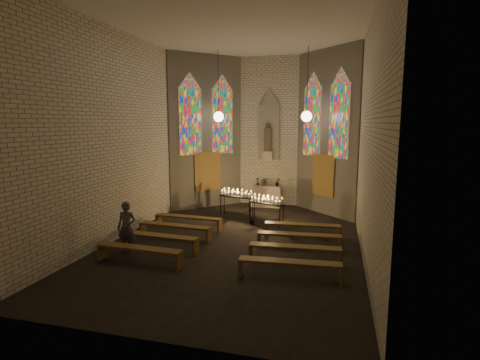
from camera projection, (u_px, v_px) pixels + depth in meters
The scene contains 18 objects.
floor at pixel (236, 241), 12.57m from camera, with size 12.00×12.00×0.00m, color black.
room at pixel (258, 128), 15.23m from camera, with size 8.22×12.43×7.00m.
altar at pixel (266, 196), 17.71m from camera, with size 1.40×0.60×1.00m, color beige.
flower_vase_left at pixel (258, 181), 17.69m from camera, with size 0.20×0.14×0.39m, color #4C723F.
flower_vase_center at pixel (265, 182), 17.65m from camera, with size 0.34×0.29×0.38m, color #4C723F.
flower_vase_right at pixel (278, 182), 17.38m from camera, with size 0.22×0.18×0.40m, color #4C723F.
aisle_flower_pot at pixel (252, 220), 14.63m from camera, with size 0.20×0.20×0.36m, color #4C723F.
votive_stand_left at pixel (236, 195), 15.71m from camera, with size 1.54×0.77×1.11m.
votive_stand_right at pixel (267, 201), 14.56m from camera, with size 1.46×0.87×1.06m.
pew_left_0 at pixel (188, 219), 13.93m from camera, with size 2.60×0.53×0.50m.
pew_right_0 at pixel (302, 226), 12.88m from camera, with size 2.60×0.53×0.50m.
pew_left_1 at pixel (175, 227), 12.78m from camera, with size 2.60×0.53×0.50m.
pew_right_1 at pixel (299, 237), 11.74m from camera, with size 2.60×0.53×0.50m.
pew_left_2 at pixel (159, 238), 11.63m from camera, with size 2.60×0.53×0.50m.
pew_right_2 at pixel (295, 249), 10.59m from camera, with size 2.60×0.53×0.50m.
pew_left_3 at pixel (139, 250), 10.48m from camera, with size 2.60×0.53×0.50m.
pew_right_3 at pixel (290, 264), 9.44m from camera, with size 2.60×0.53×0.50m.
visitor at pixel (127, 228), 11.34m from camera, with size 0.58×0.38×1.59m, color #494751.
Camera 1 is at (3.15, -11.70, 3.95)m, focal length 28.00 mm.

